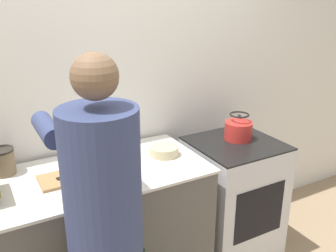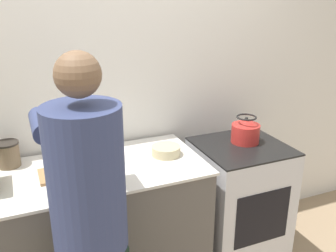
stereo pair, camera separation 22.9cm
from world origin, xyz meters
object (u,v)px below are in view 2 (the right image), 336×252
at_px(kettle, 246,131).
at_px(person, 90,221).
at_px(knife, 73,169).
at_px(cutting_board, 69,172).
at_px(bowl_prep, 166,151).
at_px(oven, 238,202).
at_px(canister_jar, 8,154).

bearing_deg(kettle, person, -155.11).
bearing_deg(kettle, knife, -179.93).
xyz_separation_m(cutting_board, bowl_prep, (0.64, 0.02, 0.02)).
distance_m(person, kettle, 1.38).
relative_size(kettle, bowl_prep, 1.06).
bearing_deg(cutting_board, kettle, 0.54).
bearing_deg(kettle, oven, -138.50).
height_order(person, canister_jar, person).
distance_m(kettle, canister_jar, 1.60).
bearing_deg(bowl_prep, knife, -178.82).
xyz_separation_m(cutting_board, knife, (0.03, 0.01, 0.01)).
xyz_separation_m(person, canister_jar, (-0.33, 0.82, 0.06)).
height_order(bowl_prep, canister_jar, canister_jar).
height_order(person, kettle, person).
bearing_deg(bowl_prep, canister_jar, 166.74).
distance_m(oven, kettle, 0.54).
xyz_separation_m(knife, kettle, (1.22, 0.00, 0.06)).
bearing_deg(canister_jar, person, -67.93).
relative_size(person, canister_jar, 10.85).
relative_size(oven, kettle, 4.52).
relative_size(cutting_board, canister_jar, 2.19).
distance_m(cutting_board, canister_jar, 0.42).
bearing_deg(bowl_prep, cutting_board, -177.94).
bearing_deg(person, kettle, 24.89).
distance_m(bowl_prep, canister_jar, 0.99).
height_order(person, cutting_board, person).
height_order(kettle, bowl_prep, kettle).
distance_m(person, cutting_board, 0.57).
xyz_separation_m(knife, canister_jar, (-0.35, 0.24, 0.06)).
bearing_deg(cutting_board, person, -89.59).
height_order(knife, kettle, kettle).
xyz_separation_m(oven, person, (-1.19, -0.53, 0.48)).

